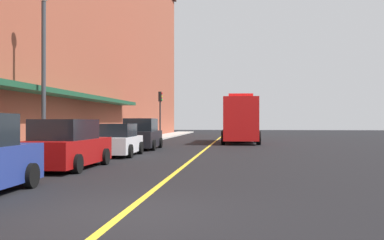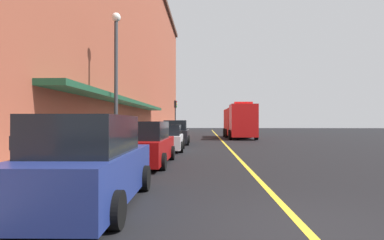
{
  "view_description": "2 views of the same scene",
  "coord_description": "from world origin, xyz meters",
  "px_view_note": "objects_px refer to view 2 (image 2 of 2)",
  "views": [
    {
      "loc": [
        2.14,
        -8.36,
        1.7
      ],
      "look_at": [
        -1.99,
        29.91,
        1.81
      ],
      "focal_mm": 42.27,
      "sensor_mm": 36.0,
      "label": 1
    },
    {
      "loc": [
        -1.65,
        -5.02,
        1.75
      ],
      "look_at": [
        -2.96,
        27.33,
        1.96
      ],
      "focal_mm": 28.19,
      "sensor_mm": 36.0,
      "label": 2
    }
  ],
  "objects_px": {
    "parking_meter_0": "(15,157)",
    "traffic_light_near": "(175,111)",
    "fire_truck": "(239,122)",
    "parking_meter_1": "(149,132)",
    "parked_car_0": "(90,164)",
    "parked_car_1": "(146,144)",
    "street_lamp_left": "(116,68)",
    "parked_car_2": "(168,138)",
    "parked_car_3": "(176,133)"
  },
  "relations": [
    {
      "from": "parking_meter_0",
      "to": "traffic_light_near",
      "type": "height_order",
      "value": "traffic_light_near"
    },
    {
      "from": "fire_truck",
      "to": "parking_meter_1",
      "type": "relative_size",
      "value": 6.72
    },
    {
      "from": "parked_car_0",
      "to": "parking_meter_0",
      "type": "xyz_separation_m",
      "value": [
        -1.33,
        -0.4,
        0.19
      ]
    },
    {
      "from": "parked_car_0",
      "to": "traffic_light_near",
      "type": "height_order",
      "value": "traffic_light_near"
    },
    {
      "from": "parked_car_0",
      "to": "parking_meter_1",
      "type": "xyz_separation_m",
      "value": [
        -1.33,
        14.01,
        0.19
      ]
    },
    {
      "from": "parked_car_0",
      "to": "fire_truck",
      "type": "relative_size",
      "value": 0.5
    },
    {
      "from": "parked_car_1",
      "to": "street_lamp_left",
      "type": "bearing_deg",
      "value": 40.49
    },
    {
      "from": "parked_car_2",
      "to": "parking_meter_1",
      "type": "bearing_deg",
      "value": 36.26
    },
    {
      "from": "parked_car_2",
      "to": "parking_meter_1",
      "type": "distance_m",
      "value": 2.42
    },
    {
      "from": "fire_truck",
      "to": "parking_meter_1",
      "type": "height_order",
      "value": "fire_truck"
    },
    {
      "from": "parked_car_1",
      "to": "parked_car_2",
      "type": "xyz_separation_m",
      "value": [
        0.18,
        6.01,
        -0.08
      ]
    },
    {
      "from": "parked_car_2",
      "to": "fire_truck",
      "type": "bearing_deg",
      "value": -24.53
    },
    {
      "from": "street_lamp_left",
      "to": "parked_car_1",
      "type": "bearing_deg",
      "value": -49.73
    },
    {
      "from": "parked_car_0",
      "to": "street_lamp_left",
      "type": "height_order",
      "value": "street_lamp_left"
    },
    {
      "from": "parked_car_0",
      "to": "parked_car_3",
      "type": "xyz_separation_m",
      "value": [
        0.15,
        17.52,
        -0.0
      ]
    },
    {
      "from": "parked_car_3",
      "to": "parking_meter_0",
      "type": "relative_size",
      "value": 3.43
    },
    {
      "from": "parked_car_1",
      "to": "parked_car_0",
      "type": "bearing_deg",
      "value": -179.58
    },
    {
      "from": "parked_car_0",
      "to": "parked_car_2",
      "type": "bearing_deg",
      "value": -2.38
    },
    {
      "from": "parked_car_0",
      "to": "traffic_light_near",
      "type": "distance_m",
      "value": 31.93
    },
    {
      "from": "fire_truck",
      "to": "parked_car_0",
      "type": "bearing_deg",
      "value": -14.11
    },
    {
      "from": "parked_car_3",
      "to": "street_lamp_left",
      "type": "bearing_deg",
      "value": 165.45
    },
    {
      "from": "street_lamp_left",
      "to": "parked_car_3",
      "type": "bearing_deg",
      "value": 77.22
    },
    {
      "from": "parked_car_3",
      "to": "parking_meter_0",
      "type": "distance_m",
      "value": 17.97
    },
    {
      "from": "parked_car_1",
      "to": "parking_meter_1",
      "type": "xyz_separation_m",
      "value": [
        -1.3,
        7.9,
        0.23
      ]
    },
    {
      "from": "parked_car_3",
      "to": "parking_meter_1",
      "type": "relative_size",
      "value": 3.43
    },
    {
      "from": "street_lamp_left",
      "to": "traffic_light_near",
      "type": "relative_size",
      "value": 1.61
    },
    {
      "from": "parked_car_3",
      "to": "parking_meter_1",
      "type": "distance_m",
      "value": 3.81
    },
    {
      "from": "parked_car_3",
      "to": "parked_car_1",
      "type": "bearing_deg",
      "value": 177.36
    },
    {
      "from": "parked_car_2",
      "to": "parking_meter_0",
      "type": "height_order",
      "value": "parked_car_2"
    },
    {
      "from": "parked_car_0",
      "to": "parked_car_1",
      "type": "relative_size",
      "value": 0.93
    },
    {
      "from": "parked_car_2",
      "to": "fire_truck",
      "type": "distance_m",
      "value": 15.54
    },
    {
      "from": "parked_car_0",
      "to": "parked_car_1",
      "type": "bearing_deg",
      "value": -1.41
    },
    {
      "from": "parked_car_1",
      "to": "parked_car_3",
      "type": "xyz_separation_m",
      "value": [
        0.17,
        11.41,
        0.04
      ]
    },
    {
      "from": "parked_car_1",
      "to": "traffic_light_near",
      "type": "relative_size",
      "value": 1.12
    },
    {
      "from": "parked_car_1",
      "to": "parked_car_2",
      "type": "relative_size",
      "value": 1.14
    },
    {
      "from": "parked_car_1",
      "to": "parking_meter_0",
      "type": "distance_m",
      "value": 6.64
    },
    {
      "from": "fire_truck",
      "to": "parking_meter_0",
      "type": "height_order",
      "value": "fire_truck"
    },
    {
      "from": "parking_meter_0",
      "to": "parking_meter_1",
      "type": "distance_m",
      "value": 14.4
    },
    {
      "from": "parked_car_0",
      "to": "parked_car_1",
      "type": "xyz_separation_m",
      "value": [
        -0.02,
        6.11,
        -0.05
      ]
    },
    {
      "from": "parking_meter_0",
      "to": "street_lamp_left",
      "type": "height_order",
      "value": "street_lamp_left"
    },
    {
      "from": "parking_meter_0",
      "to": "parked_car_0",
      "type": "bearing_deg",
      "value": 16.61
    },
    {
      "from": "fire_truck",
      "to": "street_lamp_left",
      "type": "height_order",
      "value": "street_lamp_left"
    },
    {
      "from": "traffic_light_near",
      "to": "parking_meter_1",
      "type": "bearing_deg",
      "value": -90.2
    },
    {
      "from": "fire_truck",
      "to": "traffic_light_near",
      "type": "distance_m",
      "value": 9.23
    },
    {
      "from": "parked_car_1",
      "to": "traffic_light_near",
      "type": "bearing_deg",
      "value": 2.99
    },
    {
      "from": "parked_car_3",
      "to": "parking_meter_0",
      "type": "bearing_deg",
      "value": 173.52
    },
    {
      "from": "fire_truck",
      "to": "parked_car_3",
      "type": "bearing_deg",
      "value": -34.82
    },
    {
      "from": "fire_truck",
      "to": "street_lamp_left",
      "type": "relative_size",
      "value": 1.29
    },
    {
      "from": "fire_truck",
      "to": "parked_car_2",
      "type": "bearing_deg",
      "value": -23.65
    },
    {
      "from": "parked_car_2",
      "to": "traffic_light_near",
      "type": "bearing_deg",
      "value": 2.16
    }
  ]
}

